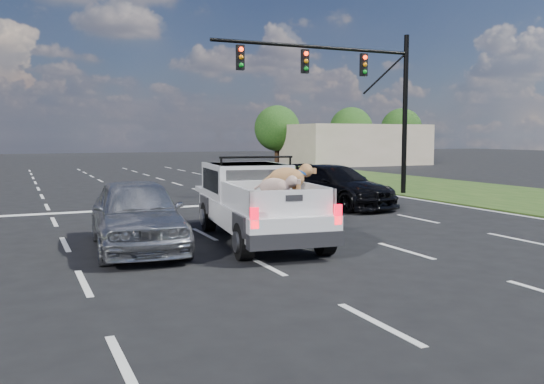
{
  "coord_description": "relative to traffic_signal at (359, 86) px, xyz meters",
  "views": [
    {
      "loc": [
        -6.3,
        -10.5,
        2.61
      ],
      "look_at": [
        -0.68,
        2.0,
        1.27
      ],
      "focal_mm": 38.0,
      "sensor_mm": 36.0,
      "label": 1
    }
  ],
  "objects": [
    {
      "name": "pickup_truck",
      "position": [
        -7.96,
        -7.77,
        -3.75
      ],
      "size": [
        2.67,
        5.82,
        2.11
      ],
      "rotation": [
        0.0,
        0.0,
        -0.12
      ],
      "color": "black",
      "rests_on": "ground"
    },
    {
      "name": "tree_far_f",
      "position": [
        22.8,
        27.5,
        -1.44
      ],
      "size": [
        4.2,
        4.2,
        5.4
      ],
      "color": "#332114",
      "rests_on": "ground"
    },
    {
      "name": "tree_far_d",
      "position": [
        8.8,
        27.5,
        -1.44
      ],
      "size": [
        4.2,
        4.2,
        5.4
      ],
      "color": "#332114",
      "rests_on": "ground"
    },
    {
      "name": "building_right",
      "position": [
        14.8,
        23.5,
        -2.93
      ],
      "size": [
        12.0,
        7.0,
        3.6
      ],
      "primitive_type": "cube",
      "color": "#C0AB93",
      "rests_on": "ground"
    },
    {
      "name": "tree_far_e",
      "position": [
        16.8,
        27.5,
        -1.44
      ],
      "size": [
        4.2,
        4.2,
        5.4
      ],
      "color": "#332114",
      "rests_on": "ground"
    },
    {
      "name": "ground",
      "position": [
        -7.2,
        -10.5,
        -4.73
      ],
      "size": [
        160.0,
        160.0,
        0.0
      ],
      "primitive_type": "plane",
      "color": "black",
      "rests_on": "ground"
    },
    {
      "name": "grass_shoulder_right",
      "position": [
        5.8,
        -4.5,
        -4.7
      ],
      "size": [
        8.0,
        60.0,
        0.06
      ],
      "primitive_type": "cube",
      "color": "#1C3C12",
      "rests_on": "ground"
    },
    {
      "name": "silver_sedan",
      "position": [
        -10.96,
        -7.76,
        -3.9
      ],
      "size": [
        2.35,
        4.98,
        1.65
      ],
      "primitive_type": "imported",
      "rotation": [
        0.0,
        0.0,
        -0.08
      ],
      "color": "#A3A5AA",
      "rests_on": "ground"
    },
    {
      "name": "traffic_signal",
      "position": [
        0.0,
        0.0,
        0.0
      ],
      "size": [
        9.11,
        0.31,
        7.0
      ],
      "color": "black",
      "rests_on": "ground"
    },
    {
      "name": "black_coupe",
      "position": [
        -2.76,
        -2.67,
        -3.96
      ],
      "size": [
        3.25,
        5.62,
        1.53
      ],
      "primitive_type": "imported",
      "rotation": [
        0.0,
        0.0,
        0.22
      ],
      "color": "black",
      "rests_on": "ground"
    },
    {
      "name": "road_markings",
      "position": [
        -7.2,
        -3.94,
        -4.72
      ],
      "size": [
        17.75,
        60.0,
        0.01
      ],
      "color": "silver",
      "rests_on": "ground"
    }
  ]
}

